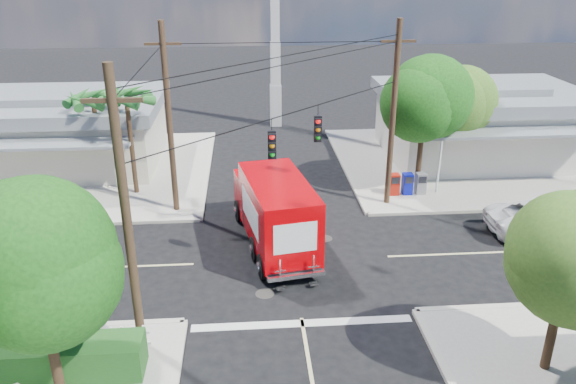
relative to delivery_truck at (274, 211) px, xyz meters
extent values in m
plane|color=black|center=(0.62, -1.38, -1.63)|extent=(120.00, 120.00, 0.00)
cube|color=#A6A096|center=(11.62, 9.62, -1.56)|extent=(14.00, 14.00, 0.14)
cube|color=#BBB5A5|center=(4.62, 9.62, -1.56)|extent=(0.25, 14.00, 0.14)
cube|color=#BBB5A5|center=(11.62, 2.62, -1.56)|extent=(14.00, 0.25, 0.14)
cube|color=#A6A096|center=(-10.38, 9.62, -1.56)|extent=(14.00, 14.00, 0.14)
cube|color=#BBB5A5|center=(-3.38, 9.62, -1.56)|extent=(0.25, 14.00, 0.14)
cube|color=#BBB5A5|center=(-10.38, 2.62, -1.56)|extent=(14.00, 0.25, 0.14)
cube|color=beige|center=(0.62, 8.62, -1.62)|extent=(0.12, 12.00, 0.01)
cube|color=beige|center=(10.62, -1.38, -1.62)|extent=(12.00, 0.12, 0.01)
cube|color=beige|center=(-9.38, -1.38, -1.62)|extent=(12.00, 0.12, 0.01)
cube|color=silver|center=(0.62, -5.68, -1.62)|extent=(7.50, 0.40, 0.01)
cube|color=silver|center=(13.12, 10.62, 0.21)|extent=(11.00, 8.00, 3.40)
cube|color=gray|center=(13.12, 10.62, 2.26)|extent=(11.80, 8.80, 0.70)
cube|color=gray|center=(13.12, 10.62, 2.76)|extent=(6.05, 4.40, 0.50)
cube|color=gray|center=(13.12, 5.72, 1.41)|extent=(9.90, 1.80, 0.15)
cylinder|color=silver|center=(8.72, 4.92, -0.04)|extent=(0.12, 0.12, 2.90)
cube|color=beige|center=(-11.38, 11.12, 0.11)|extent=(10.00, 8.00, 3.20)
cube|color=gray|center=(-11.38, 11.12, 2.06)|extent=(10.80, 8.80, 0.70)
cube|color=gray|center=(-11.38, 11.12, 2.56)|extent=(5.50, 4.40, 0.50)
cube|color=gray|center=(-11.38, 6.22, 1.21)|extent=(9.00, 1.80, 0.15)
cylinder|color=silver|center=(-7.38, 5.42, -0.14)|extent=(0.12, 0.12, 2.70)
cube|color=silver|center=(1.12, 18.62, -0.13)|extent=(0.80, 0.80, 3.00)
cube|color=silver|center=(1.12, 18.62, 2.87)|extent=(0.70, 0.70, 3.00)
cube|color=silver|center=(1.12, 18.62, 5.87)|extent=(0.60, 0.60, 3.00)
cylinder|color=#422D1C|center=(-6.38, -8.88, 0.37)|extent=(0.28, 0.28, 3.71)
sphere|color=#134411|center=(-6.38, -8.88, 2.69)|extent=(3.71, 3.71, 3.71)
sphere|color=#134411|center=(-6.78, -8.68, 2.92)|extent=(3.02, 3.02, 3.02)
sphere|color=#134411|center=(-6.03, -9.18, 2.57)|extent=(3.25, 3.25, 3.25)
cylinder|color=#422D1C|center=(7.82, 5.42, 0.56)|extent=(0.28, 0.28, 4.10)
sphere|color=#134411|center=(7.82, 5.42, 3.12)|extent=(4.10, 4.10, 4.10)
sphere|color=#134411|center=(7.42, 5.62, 3.37)|extent=(3.33, 3.33, 3.33)
sphere|color=#134411|center=(8.17, 5.12, 2.99)|extent=(3.58, 3.58, 3.58)
cylinder|color=#422D1C|center=(10.42, 7.62, 0.30)|extent=(0.28, 0.28, 3.58)
sphere|color=#365D1D|center=(10.42, 7.62, 2.54)|extent=(3.58, 3.58, 3.58)
sphere|color=#365D1D|center=(10.02, 7.82, 2.77)|extent=(2.91, 2.91, 2.91)
sphere|color=#365D1D|center=(10.77, 7.32, 2.43)|extent=(3.14, 3.14, 3.14)
cylinder|color=#422D1C|center=(7.62, -8.58, 0.24)|extent=(0.28, 0.28, 3.46)
sphere|color=#365D1D|center=(7.62, -8.58, 2.40)|extent=(3.46, 3.46, 3.46)
sphere|color=#365D1D|center=(7.22, -8.38, 2.61)|extent=(2.81, 2.81, 2.81)
cylinder|color=#422D1C|center=(-6.88, 6.12, 1.01)|extent=(0.24, 0.24, 5.00)
cone|color=#256D28|center=(-5.98, 6.12, 3.61)|extent=(0.50, 2.06, 0.98)
cone|color=#256D28|center=(-6.31, 6.82, 3.61)|extent=(1.92, 1.68, 0.98)
cone|color=#256D28|center=(-7.08, 6.99, 3.61)|extent=(2.12, 0.95, 0.98)
cone|color=#256D28|center=(-7.69, 6.51, 3.61)|extent=(1.34, 2.07, 0.98)
cone|color=#256D28|center=(-7.69, 5.73, 3.61)|extent=(1.34, 2.07, 0.98)
cone|color=#256D28|center=(-7.08, 5.24, 3.61)|extent=(2.12, 0.95, 0.98)
cone|color=#256D28|center=(-6.31, 5.41, 3.61)|extent=(1.92, 1.68, 0.98)
cylinder|color=#422D1C|center=(-8.88, 7.62, 0.81)|extent=(0.24, 0.24, 4.60)
cone|color=#256D28|center=(-7.98, 7.62, 3.21)|extent=(0.50, 2.06, 0.98)
cone|color=#256D28|center=(-8.31, 8.32, 3.21)|extent=(1.92, 1.68, 0.98)
cone|color=#256D28|center=(-9.08, 8.49, 3.21)|extent=(2.12, 0.95, 0.98)
cone|color=#256D28|center=(-9.69, 8.01, 3.21)|extent=(1.34, 2.07, 0.98)
cone|color=#256D28|center=(-9.69, 7.23, 3.21)|extent=(1.34, 2.07, 0.98)
cone|color=#256D28|center=(-9.08, 6.74, 3.21)|extent=(2.12, 0.95, 0.98)
cone|color=#256D28|center=(-8.31, 6.91, 3.21)|extent=(1.92, 1.68, 0.98)
cylinder|color=#473321|center=(-4.58, -6.58, 2.87)|extent=(0.28, 0.28, 9.00)
cube|color=#473321|center=(-4.58, -6.58, 6.37)|extent=(1.60, 0.12, 0.12)
cylinder|color=#473321|center=(5.82, 3.82, 2.87)|extent=(0.28, 0.28, 9.00)
cube|color=#473321|center=(5.82, 3.82, 6.37)|extent=(1.60, 0.12, 0.12)
cylinder|color=#473321|center=(-4.58, 3.82, 2.87)|extent=(0.28, 0.28, 9.00)
cube|color=#473321|center=(-4.58, 3.82, 6.37)|extent=(1.60, 0.12, 0.12)
cylinder|color=black|center=(0.62, -1.38, 4.57)|extent=(10.43, 10.43, 0.04)
cube|color=black|center=(-0.18, -2.18, 3.62)|extent=(0.30, 0.24, 1.05)
sphere|color=red|center=(-0.18, -2.32, 3.95)|extent=(0.20, 0.20, 0.20)
cube|color=black|center=(1.72, -0.28, 3.62)|extent=(0.30, 0.24, 1.05)
sphere|color=red|center=(1.72, -0.42, 3.95)|extent=(0.20, 0.20, 0.20)
cube|color=silver|center=(-7.18, -6.98, -1.14)|extent=(5.94, 0.05, 0.08)
cube|color=silver|center=(-7.18, -6.98, -0.74)|extent=(5.94, 0.05, 0.08)
cube|color=silver|center=(-4.38, -6.98, -0.99)|extent=(0.09, 0.06, 1.00)
cube|color=#1C4B1E|center=(-7.38, -7.78, -0.94)|extent=(6.20, 1.20, 1.10)
cube|color=#A1160A|center=(6.42, 4.82, -0.94)|extent=(0.50, 0.50, 1.10)
cube|color=#070E94|center=(7.12, 4.82, -0.94)|extent=(0.50, 0.50, 1.10)
cube|color=slate|center=(7.82, 4.82, -0.94)|extent=(0.50, 0.50, 1.10)
cube|color=black|center=(-0.03, 0.14, -1.13)|extent=(3.33, 7.41, 0.23)
cube|color=#CD0006|center=(-0.52, 2.90, -0.39)|extent=(2.44, 1.92, 2.02)
cube|color=black|center=(-0.63, 3.53, -0.03)|extent=(1.94, 0.56, 0.87)
cube|color=silver|center=(-0.66, 3.71, -1.03)|extent=(2.09, 0.48, 0.32)
cube|color=#CD0006|center=(0.12, -0.67, 0.25)|extent=(3.19, 5.64, 2.66)
cube|color=white|center=(1.27, -0.46, 0.39)|extent=(0.60, 3.25, 1.19)
cube|color=white|center=(-1.03, -0.87, 0.39)|extent=(0.60, 3.25, 1.19)
cube|color=white|center=(0.59, -3.30, 0.39)|extent=(1.63, 0.31, 1.19)
cube|color=silver|center=(0.61, -3.42, -1.13)|extent=(2.21, 0.61, 0.16)
cube|color=silver|center=(0.00, -3.65, -0.76)|extent=(0.42, 0.13, 0.92)
cube|color=silver|center=(1.26, -3.43, -0.76)|extent=(0.42, 0.13, 0.92)
cylinder|color=black|center=(-1.53, 2.58, -1.13)|extent=(0.47, 1.04, 1.01)
cylinder|color=black|center=(0.55, 2.95, -1.13)|extent=(0.47, 1.04, 1.01)
cylinder|color=black|center=(-0.60, -2.66, -1.13)|extent=(0.47, 1.04, 1.01)
cylinder|color=black|center=(1.48, -2.29, -1.13)|extent=(0.47, 1.04, 1.01)
imported|color=silver|center=(12.16, 0.08, -0.89)|extent=(5.35, 2.51, 1.48)
camera|label=1|loc=(-1.09, -21.41, 9.85)|focal=35.00mm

